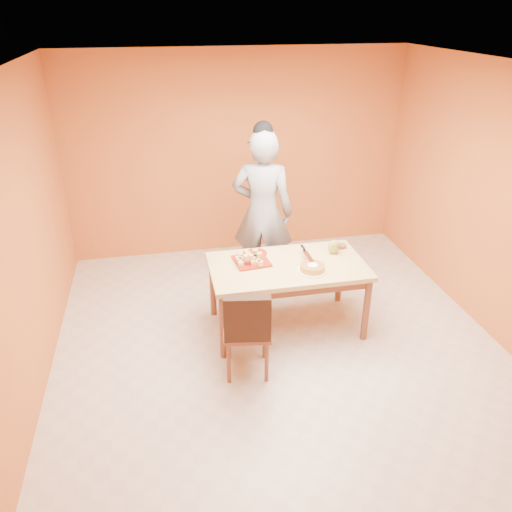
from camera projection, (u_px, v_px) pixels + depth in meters
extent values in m
plane|color=beige|center=(281.00, 351.00, 5.07)|extent=(5.00, 5.00, 0.00)
plane|color=silver|center=(289.00, 69.00, 3.85)|extent=(5.00, 5.00, 0.00)
plane|color=#C6682D|center=(237.00, 155.00, 6.64)|extent=(4.50, 0.00, 4.50)
plane|color=#C6682D|center=(17.00, 252.00, 4.05)|extent=(0.00, 5.00, 5.00)
plane|color=#C6682D|center=(507.00, 211.00, 4.86)|extent=(0.00, 5.00, 5.00)
cube|color=tan|center=(288.00, 267.00, 5.13)|extent=(1.60, 0.90, 0.05)
cube|color=brown|center=(287.00, 273.00, 5.17)|extent=(1.48, 0.78, 0.10)
cylinder|color=brown|center=(223.00, 327.00, 4.83)|extent=(0.07, 0.07, 0.71)
cylinder|color=brown|center=(213.00, 287.00, 5.51)|extent=(0.07, 0.07, 0.71)
cylinder|color=brown|center=(366.00, 310.00, 5.10)|extent=(0.07, 0.07, 0.71)
cylinder|color=brown|center=(340.00, 274.00, 5.78)|extent=(0.07, 0.07, 0.71)
imported|color=gray|center=(263.00, 213.00, 5.80)|extent=(0.83, 0.68, 1.96)
cube|color=maroon|center=(252.00, 261.00, 5.17)|extent=(0.38, 0.38, 0.02)
cylinder|color=maroon|center=(256.00, 253.00, 5.34)|extent=(0.28, 0.28, 0.01)
cylinder|color=white|center=(312.00, 271.00, 4.99)|extent=(0.35, 0.35, 0.01)
cylinder|color=gold|center=(312.00, 268.00, 4.98)|extent=(0.27, 0.27, 0.06)
cube|color=white|center=(308.00, 256.00, 5.12)|extent=(0.05, 0.27, 0.01)
ellipsoid|color=olive|center=(334.00, 247.00, 5.31)|extent=(0.15, 0.14, 0.16)
cylinder|color=#DC218A|center=(336.00, 246.00, 5.41)|extent=(0.06, 0.06, 0.09)
cylinder|color=#3B1E10|center=(341.00, 246.00, 5.47)|extent=(0.14, 0.14, 0.03)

